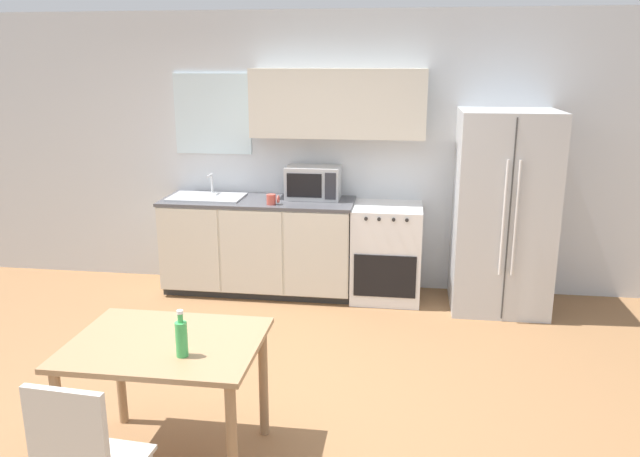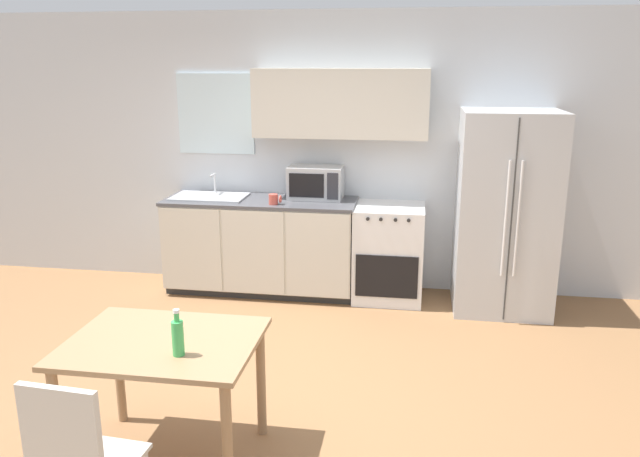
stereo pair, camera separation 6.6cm
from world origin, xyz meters
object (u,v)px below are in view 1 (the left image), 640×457
Objects in this scene: microwave at (313,183)px; oven_range at (386,252)px; drink_bottle at (182,338)px; coffee_mug at (272,199)px; dining_table at (167,360)px; refrigerator at (503,212)px.

oven_range is at bearing -9.18° from microwave.
drink_bottle is at bearing -94.11° from microwave.
coffee_mug is (-1.07, -0.20, 0.53)m from oven_range.
microwave is at bearing 82.58° from dining_table.
refrigerator reaches higher than dining_table.
drink_bottle is at bearing -107.90° from oven_range.
dining_table is 0.31m from drink_bottle.
refrigerator is at bearing -3.94° from oven_range.
microwave is at bearing 85.89° from drink_bottle.
dining_table is (-1.10, -2.77, 0.18)m from oven_range.
oven_range is 2.99m from dining_table.
coffee_mug is at bearing 89.23° from dining_table.
refrigerator is 3.46m from dining_table.
dining_table is at bearing -111.71° from oven_range.
coffee_mug is (-0.34, -0.31, -0.11)m from microwave.
microwave is 3.06m from drink_bottle.
refrigerator is at bearing 3.38° from coffee_mug.
drink_bottle is at bearing -124.82° from refrigerator.
microwave is at bearing 173.89° from refrigerator.
coffee_mug is (-2.11, -0.12, 0.08)m from refrigerator.
refrigerator is 1.79m from microwave.
coffee_mug is 0.12× the size of dining_table.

